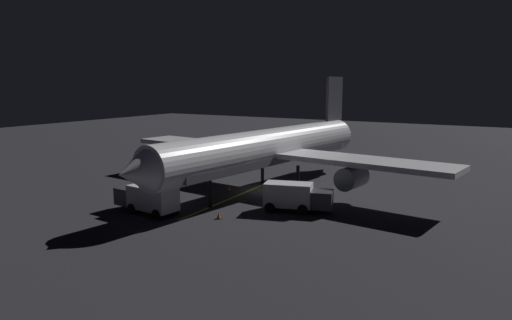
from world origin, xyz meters
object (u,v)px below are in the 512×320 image
baggage_truck (148,199)px  ground_crew_worker (160,203)px  traffic_cone_near_left (229,189)px  airliner (269,149)px  traffic_cone_near_right (219,216)px  catering_truck (295,197)px

baggage_truck → ground_crew_worker: (-0.74, -0.65, -0.37)m
traffic_cone_near_left → baggage_truck: bearing=82.8°
airliner → traffic_cone_near_right: 12.54m
baggage_truck → catering_truck: catering_truck is taller
airliner → ground_crew_worker: bearing=73.5°
catering_truck → ground_crew_worker: 11.76m
traffic_cone_near_right → traffic_cone_near_left: bearing=-61.1°
airliner → baggage_truck: 14.44m
catering_truck → traffic_cone_near_right: catering_truck is taller
ground_crew_worker → traffic_cone_near_left: 9.94m
airliner → baggage_truck: bearing=71.4°
catering_truck → traffic_cone_near_left: catering_truck is taller
airliner → baggage_truck: airliner is taller
catering_truck → ground_crew_worker: (9.89, 6.36, -0.38)m
catering_truck → traffic_cone_near_left: 10.01m
ground_crew_worker → airliner: bearing=-106.5°
airliner → traffic_cone_near_left: 5.86m
airliner → ground_crew_worker: (3.77, 12.74, -3.38)m
airliner → catering_truck: bearing=133.8°
airliner → traffic_cone_near_left: airliner is taller
airliner → traffic_cone_near_right: bearing=98.4°
airliner → baggage_truck: (4.51, 13.39, -3.01)m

